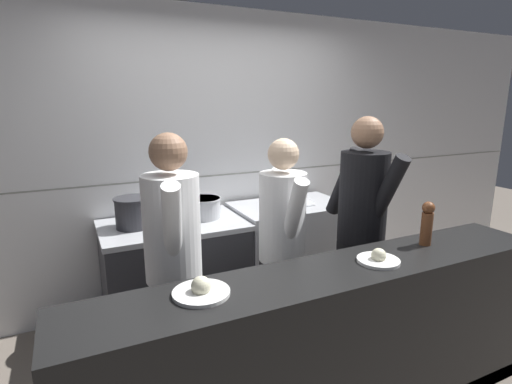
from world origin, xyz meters
name	(u,v)px	position (x,y,z in m)	size (l,w,h in m)	color
wall_back_tiled	(220,158)	(0.00, 1.57, 1.30)	(8.00, 0.06, 2.60)	white
oven_range	(175,274)	(-0.56, 1.16, 0.44)	(1.12, 0.71, 0.87)	#38383D
prep_counter	(289,251)	(0.52, 1.16, 0.45)	(1.02, 0.65, 0.90)	#B7BABF
pass_counter	(332,349)	(-0.04, -0.26, 0.47)	(2.82, 0.45, 0.95)	black
stock_pot	(133,212)	(-0.86, 1.19, 0.99)	(0.28, 0.28, 0.23)	#2D2D33
sauce_pot	(204,207)	(-0.29, 1.19, 0.96)	(0.29, 0.29, 0.17)	#B7BABF
mixing_bowl_steel	(300,198)	(0.65, 1.21, 0.93)	(0.26, 0.26, 0.07)	#B7BABF
chefs_knife	(293,208)	(0.47, 1.03, 0.91)	(0.38, 0.04, 0.02)	#B7BABF
plated_dish_main	(201,290)	(-0.77, -0.22, 0.97)	(0.27, 0.27, 0.09)	white
plated_dish_appetiser	(378,259)	(0.23, -0.29, 0.97)	(0.23, 0.23, 0.08)	white
pepper_mill	(427,222)	(0.68, -0.20, 1.10)	(0.08, 0.08, 0.27)	brown
chef_head_cook	(173,256)	(-0.75, 0.38, 0.92)	(0.40, 0.72, 1.65)	black
chef_sous	(282,240)	(0.02, 0.43, 0.88)	(0.36, 0.69, 1.58)	black
chef_line	(362,221)	(0.64, 0.34, 0.96)	(0.38, 0.75, 1.72)	black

